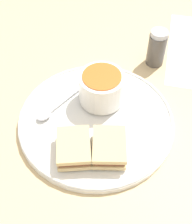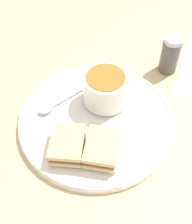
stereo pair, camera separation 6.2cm
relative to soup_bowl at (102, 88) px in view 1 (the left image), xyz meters
The scene contains 7 objects.
ground_plane 0.07m from the soup_bowl, 96.09° to the left, with size 2.40×2.40×0.00m, color #D1B27F.
plate 0.07m from the soup_bowl, 96.09° to the left, with size 0.32×0.32×0.02m.
soup_bowl is the anchor object (origin of this frame).
spoon 0.12m from the soup_bowl, 38.67° to the left, with size 0.06×0.12×0.01m.
sandwich_half_near 0.15m from the soup_bowl, 87.19° to the left, with size 0.09×0.10×0.03m.
sandwich_half_far 0.14m from the soup_bowl, 113.89° to the left, with size 0.08×0.09×0.03m.
salt_shaker 0.19m from the soup_bowl, 116.13° to the right, with size 0.04×0.04×0.09m.
Camera 1 is at (-0.12, 0.38, 0.52)m, focal length 50.00 mm.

